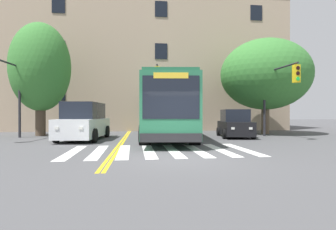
{
  "coord_description": "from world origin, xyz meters",
  "views": [
    {
      "loc": [
        -1.21,
        -8.92,
        1.55
      ],
      "look_at": [
        0.38,
        6.85,
        1.47
      ],
      "focal_mm": 28.0,
      "sensor_mm": 36.0,
      "label": 1
    }
  ],
  "objects_px": {
    "car_navy_behind_bus": "(167,119)",
    "street_tree_curbside_small": "(40,68)",
    "traffic_light_near_corner": "(278,87)",
    "city_bus": "(169,108)",
    "traffic_light_overhead": "(158,88)",
    "street_tree_curbside_large": "(265,75)",
    "car_white_near_lane": "(84,122)",
    "traffic_light_far_corner": "(3,81)",
    "car_black_far_lane": "(235,125)"
  },
  "relations": [
    {
      "from": "city_bus",
      "to": "street_tree_curbside_small",
      "type": "distance_m",
      "value": 9.66
    },
    {
      "from": "car_black_far_lane",
      "to": "street_tree_curbside_small",
      "type": "distance_m",
      "value": 14.07
    },
    {
      "from": "traffic_light_overhead",
      "to": "street_tree_curbside_large",
      "type": "distance_m",
      "value": 8.64
    },
    {
      "from": "traffic_light_near_corner",
      "to": "traffic_light_overhead",
      "type": "relative_size",
      "value": 0.96
    },
    {
      "from": "traffic_light_far_corner",
      "to": "street_tree_curbside_small",
      "type": "bearing_deg",
      "value": 74.46
    },
    {
      "from": "car_white_near_lane",
      "to": "car_black_far_lane",
      "type": "relative_size",
      "value": 1.35
    },
    {
      "from": "traffic_light_near_corner",
      "to": "traffic_light_overhead",
      "type": "xyz_separation_m",
      "value": [
        -7.52,
        1.77,
        0.05
      ]
    },
    {
      "from": "city_bus",
      "to": "car_navy_behind_bus",
      "type": "xyz_separation_m",
      "value": [
        0.94,
        10.71,
        -0.87
      ]
    },
    {
      "from": "traffic_light_far_corner",
      "to": "street_tree_curbside_large",
      "type": "bearing_deg",
      "value": 10.27
    },
    {
      "from": "traffic_light_near_corner",
      "to": "street_tree_curbside_small",
      "type": "bearing_deg",
      "value": 167.52
    },
    {
      "from": "city_bus",
      "to": "car_white_near_lane",
      "type": "height_order",
      "value": "city_bus"
    },
    {
      "from": "traffic_light_near_corner",
      "to": "street_tree_curbside_small",
      "type": "height_order",
      "value": "street_tree_curbside_small"
    },
    {
      "from": "city_bus",
      "to": "car_black_far_lane",
      "type": "distance_m",
      "value": 4.52
    },
    {
      "from": "car_navy_behind_bus",
      "to": "street_tree_curbside_small",
      "type": "height_order",
      "value": "street_tree_curbside_small"
    },
    {
      "from": "car_white_near_lane",
      "to": "car_navy_behind_bus",
      "type": "xyz_separation_m",
      "value": [
        6.08,
        11.41,
        -0.01
      ]
    },
    {
      "from": "car_white_near_lane",
      "to": "street_tree_curbside_small",
      "type": "distance_m",
      "value": 6.21
    },
    {
      "from": "car_black_far_lane",
      "to": "traffic_light_far_corner",
      "type": "xyz_separation_m",
      "value": [
        -14.15,
        -0.67,
        2.59
      ]
    },
    {
      "from": "car_black_far_lane",
      "to": "traffic_light_near_corner",
      "type": "height_order",
      "value": "traffic_light_near_corner"
    },
    {
      "from": "traffic_light_far_corner",
      "to": "traffic_light_overhead",
      "type": "height_order",
      "value": "traffic_light_far_corner"
    },
    {
      "from": "car_navy_behind_bus",
      "to": "traffic_light_far_corner",
      "type": "bearing_deg",
      "value": -133.22
    },
    {
      "from": "traffic_light_overhead",
      "to": "street_tree_curbside_large",
      "type": "relative_size",
      "value": 0.65
    },
    {
      "from": "car_white_near_lane",
      "to": "street_tree_curbside_large",
      "type": "distance_m",
      "value": 13.72
    },
    {
      "from": "traffic_light_near_corner",
      "to": "traffic_light_far_corner",
      "type": "distance_m",
      "value": 16.61
    },
    {
      "from": "street_tree_curbside_small",
      "to": "car_navy_behind_bus",
      "type": "bearing_deg",
      "value": 39.76
    },
    {
      "from": "car_black_far_lane",
      "to": "traffic_light_overhead",
      "type": "height_order",
      "value": "traffic_light_overhead"
    },
    {
      "from": "traffic_light_far_corner",
      "to": "traffic_light_overhead",
      "type": "distance_m",
      "value": 9.22
    },
    {
      "from": "traffic_light_near_corner",
      "to": "street_tree_curbside_large",
      "type": "distance_m",
      "value": 3.76
    },
    {
      "from": "city_bus",
      "to": "car_black_far_lane",
      "type": "height_order",
      "value": "city_bus"
    },
    {
      "from": "car_black_far_lane",
      "to": "street_tree_curbside_small",
      "type": "relative_size",
      "value": 0.49
    },
    {
      "from": "car_white_near_lane",
      "to": "car_black_far_lane",
      "type": "xyz_separation_m",
      "value": [
        9.54,
        0.7,
        -0.21
      ]
    },
    {
      "from": "car_navy_behind_bus",
      "to": "traffic_light_near_corner",
      "type": "bearing_deg",
      "value": -63.02
    },
    {
      "from": "car_black_far_lane",
      "to": "traffic_light_far_corner",
      "type": "relative_size",
      "value": 0.78
    },
    {
      "from": "car_navy_behind_bus",
      "to": "city_bus",
      "type": "bearing_deg",
      "value": -95.01
    },
    {
      "from": "car_navy_behind_bus",
      "to": "traffic_light_far_corner",
      "type": "height_order",
      "value": "traffic_light_far_corner"
    },
    {
      "from": "car_white_near_lane",
      "to": "car_navy_behind_bus",
      "type": "bearing_deg",
      "value": 61.94
    },
    {
      "from": "city_bus",
      "to": "traffic_light_near_corner",
      "type": "height_order",
      "value": "traffic_light_near_corner"
    },
    {
      "from": "car_white_near_lane",
      "to": "traffic_light_near_corner",
      "type": "bearing_deg",
      "value": -1.03
    },
    {
      "from": "city_bus",
      "to": "traffic_light_overhead",
      "type": "xyz_separation_m",
      "value": [
        -0.66,
        0.85,
        1.39
      ]
    },
    {
      "from": "car_black_far_lane",
      "to": "traffic_light_overhead",
      "type": "bearing_deg",
      "value": 170.49
    },
    {
      "from": "car_white_near_lane",
      "to": "street_tree_curbside_large",
      "type": "bearing_deg",
      "value": 13.96
    },
    {
      "from": "car_navy_behind_bus",
      "to": "traffic_light_overhead",
      "type": "bearing_deg",
      "value": -99.2
    },
    {
      "from": "car_black_far_lane",
      "to": "car_navy_behind_bus",
      "type": "xyz_separation_m",
      "value": [
        -3.46,
        10.7,
        0.2
      ]
    },
    {
      "from": "car_black_far_lane",
      "to": "traffic_light_near_corner",
      "type": "xyz_separation_m",
      "value": [
        2.46,
        -0.92,
        2.41
      ]
    },
    {
      "from": "street_tree_curbside_small",
      "to": "traffic_light_near_corner",
      "type": "bearing_deg",
      "value": -12.48
    },
    {
      "from": "car_white_near_lane",
      "to": "traffic_light_far_corner",
      "type": "relative_size",
      "value": 1.05
    },
    {
      "from": "city_bus",
      "to": "traffic_light_overhead",
      "type": "distance_m",
      "value": 1.76
    },
    {
      "from": "street_tree_curbside_large",
      "to": "traffic_light_near_corner",
      "type": "bearing_deg",
      "value": -104.3
    },
    {
      "from": "car_white_near_lane",
      "to": "street_tree_curbside_large",
      "type": "xyz_separation_m",
      "value": [
        12.87,
        3.2,
        3.5
      ]
    },
    {
      "from": "traffic_light_far_corner",
      "to": "traffic_light_near_corner",
      "type": "bearing_deg",
      "value": -0.85
    },
    {
      "from": "city_bus",
      "to": "traffic_light_overhead",
      "type": "height_order",
      "value": "traffic_light_overhead"
    }
  ]
}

